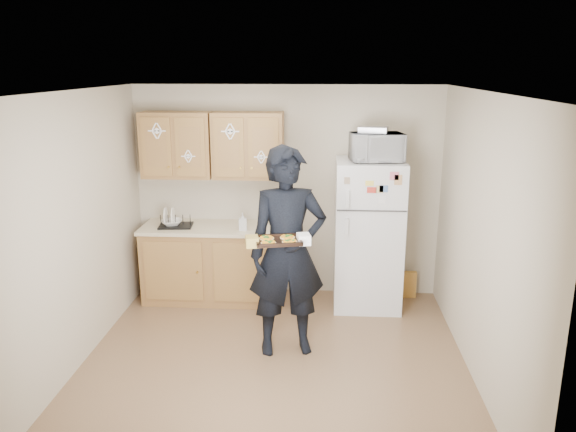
% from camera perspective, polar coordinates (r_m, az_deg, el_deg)
% --- Properties ---
extents(floor, '(3.60, 3.60, 0.00)m').
position_cam_1_polar(floor, '(5.45, -1.44, -14.73)').
color(floor, brown).
rests_on(floor, ground).
extents(ceiling, '(3.60, 3.60, 0.00)m').
position_cam_1_polar(ceiling, '(4.73, -1.64, 12.54)').
color(ceiling, silver).
rests_on(ceiling, wall_back).
extents(wall_back, '(3.60, 0.04, 2.50)m').
position_cam_1_polar(wall_back, '(6.69, -0.11, 2.47)').
color(wall_back, '#BAAE97').
rests_on(wall_back, floor).
extents(wall_front, '(3.60, 0.04, 2.50)m').
position_cam_1_polar(wall_front, '(3.28, -4.47, -11.35)').
color(wall_front, '#BAAE97').
rests_on(wall_front, floor).
extents(wall_left, '(0.04, 3.60, 2.50)m').
position_cam_1_polar(wall_left, '(5.42, -20.86, -1.57)').
color(wall_left, '#BAAE97').
rests_on(wall_left, floor).
extents(wall_right, '(0.04, 3.60, 2.50)m').
position_cam_1_polar(wall_right, '(5.11, 19.01, -2.36)').
color(wall_right, '#BAAE97').
rests_on(wall_right, floor).
extents(refrigerator, '(0.75, 0.70, 1.70)m').
position_cam_1_polar(refrigerator, '(6.43, 8.14, -1.88)').
color(refrigerator, silver).
rests_on(refrigerator, floor).
extents(base_cabinet, '(1.60, 0.60, 0.86)m').
position_cam_1_polar(base_cabinet, '(6.72, -7.57, -4.88)').
color(base_cabinet, olive).
rests_on(base_cabinet, floor).
extents(countertop, '(1.64, 0.64, 0.04)m').
position_cam_1_polar(countertop, '(6.58, -7.71, -1.20)').
color(countertop, beige).
rests_on(countertop, base_cabinet).
extents(upper_cab_left, '(0.80, 0.33, 0.75)m').
position_cam_1_polar(upper_cab_left, '(6.61, -11.20, 7.10)').
color(upper_cab_left, olive).
rests_on(upper_cab_left, wall_back).
extents(upper_cab_right, '(0.80, 0.33, 0.75)m').
position_cam_1_polar(upper_cab_right, '(6.44, -4.08, 7.15)').
color(upper_cab_right, olive).
rests_on(upper_cab_right, wall_back).
extents(cereal_box, '(0.20, 0.07, 0.32)m').
position_cam_1_polar(cereal_box, '(6.94, 12.05, -6.81)').
color(cereal_box, '#EBBF53').
rests_on(cereal_box, floor).
extents(person, '(0.82, 0.63, 2.01)m').
position_cam_1_polar(person, '(5.29, -0.04, -3.72)').
color(person, black).
rests_on(person, floor).
extents(baking_tray, '(0.45, 0.37, 0.04)m').
position_cam_1_polar(baking_tray, '(4.95, -1.02, -2.59)').
color(baking_tray, black).
rests_on(baking_tray, person).
extents(pizza_front_left, '(0.13, 0.13, 0.02)m').
position_cam_1_polar(pizza_front_left, '(4.87, -2.01, -2.69)').
color(pizza_front_left, '#FFAD20').
rests_on(pizza_front_left, baking_tray).
extents(pizza_front_right, '(0.13, 0.13, 0.02)m').
position_cam_1_polar(pizza_front_right, '(4.90, 0.17, -2.59)').
color(pizza_front_right, '#FFAD20').
rests_on(pizza_front_right, baking_tray).
extents(pizza_back_left, '(0.13, 0.13, 0.02)m').
position_cam_1_polar(pizza_back_left, '(5.00, -2.19, -2.23)').
color(pizza_back_left, '#FFAD20').
rests_on(pizza_back_left, baking_tray).
extents(pizza_back_right, '(0.13, 0.13, 0.02)m').
position_cam_1_polar(pizza_back_right, '(5.02, -0.07, -2.14)').
color(pizza_back_right, '#FFAD20').
rests_on(pizza_back_right, baking_tray).
extents(microwave, '(0.60, 0.46, 0.30)m').
position_cam_1_polar(microwave, '(6.17, 8.99, 6.91)').
color(microwave, silver).
rests_on(microwave, refrigerator).
extents(foil_pan, '(0.34, 0.27, 0.06)m').
position_cam_1_polar(foil_pan, '(6.18, 8.65, 8.65)').
color(foil_pan, '#AEADB4').
rests_on(foil_pan, microwave).
extents(dish_rack, '(0.40, 0.32, 0.15)m').
position_cam_1_polar(dish_rack, '(6.62, -11.36, -0.42)').
color(dish_rack, black).
rests_on(dish_rack, countertop).
extents(bowl, '(0.30, 0.30, 0.06)m').
position_cam_1_polar(bowl, '(6.63, -11.74, -0.64)').
color(bowl, white).
rests_on(bowl, dish_rack).
extents(soap_bottle, '(0.10, 0.10, 0.20)m').
position_cam_1_polar(soap_bottle, '(6.36, -4.63, -0.56)').
color(soap_bottle, silver).
rests_on(soap_bottle, countertop).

